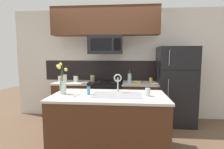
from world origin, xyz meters
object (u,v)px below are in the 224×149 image
at_px(coffee_tin, 151,80).
at_px(french_press, 130,78).
at_px(refrigerator, 175,86).
at_px(storage_jar_tall, 60,78).
at_px(microwave, 106,45).
at_px(storage_jar_short, 76,78).
at_px(flower_vase, 63,84).
at_px(drinking_glass, 148,92).
at_px(storage_jar_squat, 93,79).
at_px(sink_faucet, 118,80).
at_px(banana_bunch, 138,82).
at_px(storage_jar_medium, 65,78).
at_px(stove_range, 106,101).
at_px(dish_soap_bottle, 89,90).

bearing_deg(coffee_tin, french_press, 178.80).
distance_m(refrigerator, storage_jar_tall, 2.61).
distance_m(microwave, storage_jar_short, 1.04).
bearing_deg(flower_vase, drinking_glass, -1.31).
relative_size(storage_jar_squat, coffee_tin, 1.32).
relative_size(microwave, sink_faucet, 2.43).
distance_m(storage_jar_tall, storage_jar_squat, 0.75).
bearing_deg(storage_jar_tall, coffee_tin, 1.33).
bearing_deg(banana_bunch, storage_jar_medium, 178.04).
xyz_separation_m(storage_jar_short, drinking_glass, (1.49, -1.30, -0.02)).
bearing_deg(stove_range, storage_jar_squat, 175.71).
height_order(dish_soap_bottle, drinking_glass, dish_soap_bottle).
distance_m(stove_range, storage_jar_medium, 1.09).
distance_m(storage_jar_short, storage_jar_squat, 0.39).
bearing_deg(sink_faucet, stove_range, 107.35).
xyz_separation_m(stove_range, sink_faucet, (0.32, -1.03, 0.65)).
bearing_deg(refrigerator, drinking_glass, -120.19).
xyz_separation_m(storage_jar_medium, banana_bunch, (1.67, -0.06, -0.06)).
xyz_separation_m(storage_jar_short, banana_bunch, (1.42, -0.09, -0.05)).
bearing_deg(dish_soap_bottle, microwave, 84.40).
distance_m(microwave, banana_bunch, 1.09).
xyz_separation_m(refrigerator, french_press, (-1.01, 0.04, 0.16)).
bearing_deg(microwave, banana_bunch, -3.24).
height_order(storage_jar_short, sink_faucet, sink_faucet).
bearing_deg(microwave, stove_range, 90.16).
xyz_separation_m(storage_jar_medium, storage_jar_short, (0.25, 0.03, -0.01)).
relative_size(refrigerator, french_press, 6.38).
xyz_separation_m(coffee_tin, dish_soap_bottle, (-1.13, -1.31, 0.01)).
height_order(microwave, storage_jar_tall, microwave).
relative_size(microwave, storage_jar_tall, 4.86).
xyz_separation_m(storage_jar_medium, coffee_tin, (1.97, 0.05, -0.03)).
height_order(stove_range, drinking_glass, drinking_glass).
bearing_deg(french_press, coffee_tin, -1.20).
xyz_separation_m(stove_range, banana_bunch, (0.72, -0.06, 0.47)).
distance_m(storage_jar_tall, banana_bunch, 1.78).
height_order(storage_jar_short, coffee_tin, storage_jar_short).
height_order(storage_jar_tall, coffee_tin, storage_jar_tall).
bearing_deg(coffee_tin, storage_jar_medium, -178.42).
bearing_deg(stove_range, sink_faucet, -72.65).
xyz_separation_m(microwave, storage_jar_squat, (-0.31, 0.04, -0.77)).
height_order(storage_jar_short, drinking_glass, storage_jar_short).
bearing_deg(storage_jar_medium, flower_vase, -71.53).
height_order(french_press, dish_soap_bottle, french_press).
distance_m(microwave, storage_jar_medium, 1.22).
relative_size(stove_range, coffee_tin, 8.45).
height_order(storage_jar_squat, sink_faucet, sink_faucet).
relative_size(microwave, flower_vase, 1.49).
height_order(refrigerator, french_press, refrigerator).
height_order(storage_jar_medium, sink_faucet, sink_faucet).
distance_m(banana_bunch, sink_faucet, 1.06).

